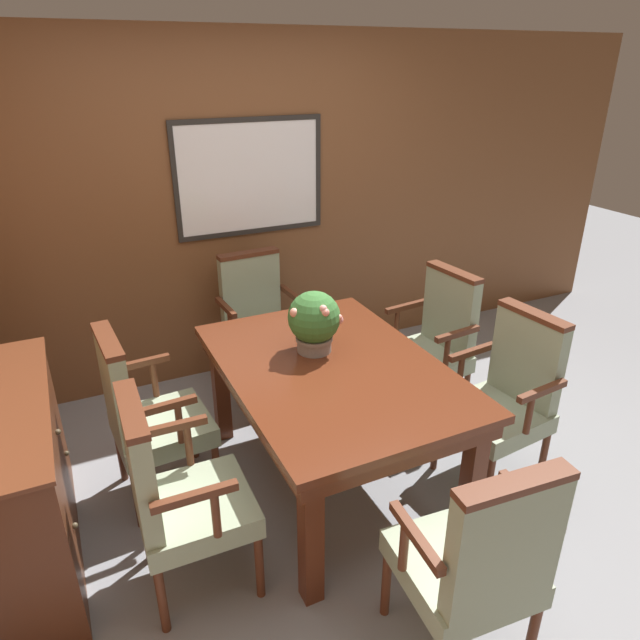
# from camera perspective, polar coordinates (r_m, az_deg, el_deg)

# --- Properties ---
(ground_plane) EXTENTS (14.00, 14.00, 0.00)m
(ground_plane) POSITION_cam_1_polar(r_m,az_deg,el_deg) (3.34, 3.14, -17.55)
(ground_plane) COLOR gray
(wall_back) EXTENTS (7.20, 0.08, 2.45)m
(wall_back) POSITION_cam_1_polar(r_m,az_deg,el_deg) (4.25, -8.17, 10.60)
(wall_back) COLOR brown
(wall_back) RESTS_ON ground_plane
(dining_table) EXTENTS (1.09, 1.57, 0.76)m
(dining_table) POSITION_cam_1_polar(r_m,az_deg,el_deg) (3.08, 1.21, -6.11)
(dining_table) COLOR #562614
(dining_table) RESTS_ON ground_plane
(chair_left_near) EXTENTS (0.50, 0.54, 1.01)m
(chair_left_near) POSITION_cam_1_polar(r_m,az_deg,el_deg) (2.64, -14.29, -16.31)
(chair_left_near) COLOR #562B19
(chair_left_near) RESTS_ON ground_plane
(chair_head_near) EXTENTS (0.56, 0.53, 1.01)m
(chair_head_near) POSITION_cam_1_polar(r_m,az_deg,el_deg) (2.38, 15.44, -22.05)
(chair_head_near) COLOR #562B19
(chair_head_near) RESTS_ON ground_plane
(chair_head_far) EXTENTS (0.55, 0.52, 1.01)m
(chair_head_far) POSITION_cam_1_polar(r_m,az_deg,el_deg) (4.11, -6.21, 0.07)
(chair_head_far) COLOR #562B19
(chair_head_far) RESTS_ON ground_plane
(chair_left_far) EXTENTS (0.52, 0.55, 1.01)m
(chair_left_far) POSITION_cam_1_polar(r_m,az_deg,el_deg) (3.19, -17.10, -8.82)
(chair_left_far) COLOR #562B19
(chair_left_far) RESTS_ON ground_plane
(chair_right_far) EXTENTS (0.54, 0.56, 1.01)m
(chair_right_far) POSITION_cam_1_polar(r_m,az_deg,el_deg) (3.86, 11.30, -1.98)
(chair_right_far) COLOR #562B19
(chair_right_far) RESTS_ON ground_plane
(chair_right_near) EXTENTS (0.54, 0.56, 1.01)m
(chair_right_near) POSITION_cam_1_polar(r_m,az_deg,el_deg) (3.38, 18.16, -6.98)
(chair_right_near) COLOR #562B19
(chair_right_near) RESTS_ON ground_plane
(potted_plant) EXTENTS (0.29, 0.30, 0.35)m
(potted_plant) POSITION_cam_1_polar(r_m,az_deg,el_deg) (3.10, -0.59, -0.07)
(potted_plant) COLOR gray
(potted_plant) RESTS_ON dining_table
(sideboard_cabinet) EXTENTS (0.47, 1.29, 0.87)m
(sideboard_cabinet) POSITION_cam_1_polar(r_m,az_deg,el_deg) (3.11, -28.28, -14.30)
(sideboard_cabinet) COLOR #512816
(sideboard_cabinet) RESTS_ON ground_plane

